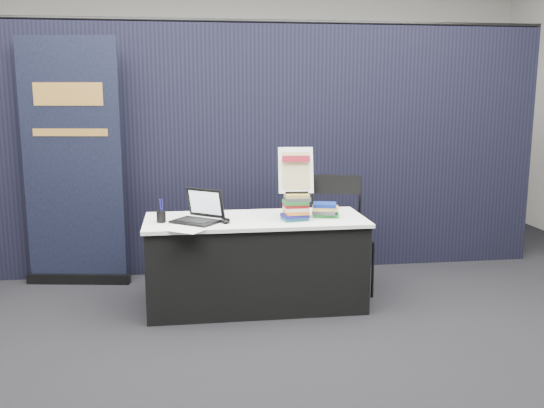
{
  "coord_description": "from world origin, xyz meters",
  "views": [
    {
      "loc": [
        -0.55,
        -4.27,
        1.78
      ],
      "look_at": [
        0.14,
        0.55,
        0.86
      ],
      "focal_mm": 40.0,
      "sensor_mm": 36.0,
      "label": 1
    }
  ],
  "objects_px": {
    "book_stack_short": "(326,210)",
    "laptop": "(195,214)",
    "info_sign": "(296,171)",
    "stacking_chair": "(341,228)",
    "book_stack_tall": "(296,207)",
    "display_table": "(256,262)",
    "pullup_banner": "(73,177)"
  },
  "relations": [
    {
      "from": "book_stack_short",
      "to": "laptop",
      "type": "bearing_deg",
      "value": -177.61
    },
    {
      "from": "info_sign",
      "to": "stacking_chair",
      "type": "height_order",
      "value": "info_sign"
    },
    {
      "from": "book_stack_tall",
      "to": "stacking_chair",
      "type": "distance_m",
      "value": 0.72
    },
    {
      "from": "display_table",
      "to": "pullup_banner",
      "type": "height_order",
      "value": "pullup_banner"
    },
    {
      "from": "book_stack_short",
      "to": "book_stack_tall",
      "type": "bearing_deg",
      "value": -159.88
    },
    {
      "from": "book_stack_tall",
      "to": "stacking_chair",
      "type": "relative_size",
      "value": 0.21
    },
    {
      "from": "display_table",
      "to": "stacking_chair",
      "type": "height_order",
      "value": "stacking_chair"
    },
    {
      "from": "laptop",
      "to": "book_stack_short",
      "type": "bearing_deg",
      "value": 39.49
    },
    {
      "from": "book_stack_tall",
      "to": "book_stack_short",
      "type": "bearing_deg",
      "value": 20.12
    },
    {
      "from": "laptop",
      "to": "display_table",
      "type": "bearing_deg",
      "value": 45.55
    },
    {
      "from": "laptop",
      "to": "book_stack_tall",
      "type": "distance_m",
      "value": 0.81
    },
    {
      "from": "pullup_banner",
      "to": "stacking_chair",
      "type": "height_order",
      "value": "pullup_banner"
    },
    {
      "from": "laptop",
      "to": "stacking_chair",
      "type": "bearing_deg",
      "value": 53.77
    },
    {
      "from": "laptop",
      "to": "info_sign",
      "type": "height_order",
      "value": "info_sign"
    },
    {
      "from": "display_table",
      "to": "stacking_chair",
      "type": "relative_size",
      "value": 1.76
    },
    {
      "from": "info_sign",
      "to": "stacking_chair",
      "type": "bearing_deg",
      "value": 44.08
    },
    {
      "from": "stacking_chair",
      "to": "book_stack_tall",
      "type": "bearing_deg",
      "value": -118.65
    },
    {
      "from": "book_stack_short",
      "to": "stacking_chair",
      "type": "distance_m",
      "value": 0.48
    },
    {
      "from": "display_table",
      "to": "laptop",
      "type": "xyz_separation_m",
      "value": [
        -0.49,
        -0.07,
        0.43
      ]
    },
    {
      "from": "book_stack_short",
      "to": "pullup_banner",
      "type": "bearing_deg",
      "value": 158.11
    },
    {
      "from": "book_stack_short",
      "to": "stacking_chair",
      "type": "bearing_deg",
      "value": 56.7
    },
    {
      "from": "display_table",
      "to": "book_stack_tall",
      "type": "bearing_deg",
      "value": -21.61
    },
    {
      "from": "pullup_banner",
      "to": "stacking_chair",
      "type": "relative_size",
      "value": 2.2
    },
    {
      "from": "laptop",
      "to": "stacking_chair",
      "type": "distance_m",
      "value": 1.38
    },
    {
      "from": "book_stack_tall",
      "to": "laptop",
      "type": "bearing_deg",
      "value": 176.3
    },
    {
      "from": "laptop",
      "to": "book_stack_tall",
      "type": "height_order",
      "value": "laptop"
    },
    {
      "from": "book_stack_tall",
      "to": "book_stack_short",
      "type": "relative_size",
      "value": 0.9
    },
    {
      "from": "laptop",
      "to": "info_sign",
      "type": "distance_m",
      "value": 0.88
    },
    {
      "from": "book_stack_tall",
      "to": "info_sign",
      "type": "height_order",
      "value": "info_sign"
    },
    {
      "from": "display_table",
      "to": "pullup_banner",
      "type": "relative_size",
      "value": 0.8
    },
    {
      "from": "book_stack_tall",
      "to": "stacking_chair",
      "type": "xyz_separation_m",
      "value": [
        0.49,
        0.44,
        -0.29
      ]
    },
    {
      "from": "book_stack_short",
      "to": "pullup_banner",
      "type": "relative_size",
      "value": 0.11
    }
  ]
}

